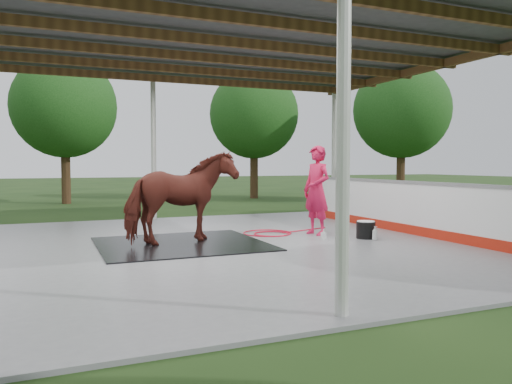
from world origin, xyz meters
name	(u,v)px	position (x,y,z in m)	size (l,w,h in m)	color
ground	(205,248)	(0.00, 0.00, 0.00)	(100.00, 100.00, 0.00)	#1E3814
concrete_slab	(205,246)	(0.00, 0.00, 0.03)	(12.00, 10.00, 0.05)	slate
pavilion_structure	(203,33)	(0.00, 0.00, 3.97)	(12.60, 10.60, 4.05)	beige
dasher_board	(403,208)	(4.60, 0.00, 0.59)	(0.16, 8.00, 1.15)	#B21F0E
tree_belt	(205,54)	(0.30, 0.90, 3.79)	(28.00, 28.00, 5.80)	#382314
rubber_mat	(181,244)	(-0.38, 0.25, 0.06)	(3.04, 2.85, 0.02)	black
horse	(181,197)	(-0.38, 0.25, 0.95)	(0.95, 2.07, 1.75)	maroon
handler	(317,190)	(2.63, 0.41, 1.01)	(0.70, 0.46, 1.91)	#CE1643
wash_bucket	(366,229)	(3.28, -0.47, 0.23)	(0.39, 0.39, 0.36)	black
soap_bottle_a	(375,233)	(3.31, -0.74, 0.19)	(0.11, 0.11, 0.28)	silver
soap_bottle_b	(324,234)	(2.41, -0.27, 0.15)	(0.09, 0.10, 0.21)	#338CD8
hose_coil	(270,233)	(1.75, 0.88, 0.06)	(2.18, 1.09, 0.02)	red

